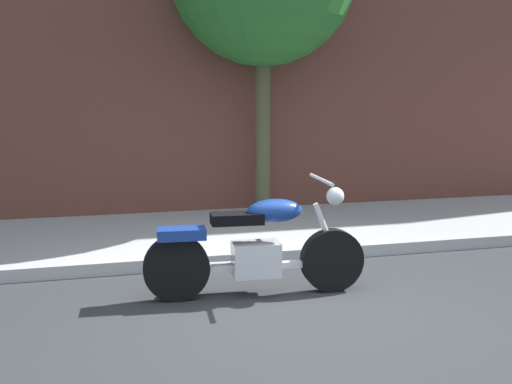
# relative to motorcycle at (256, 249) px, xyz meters

# --- Properties ---
(ground_plane) EXTENTS (60.00, 60.00, 0.00)m
(ground_plane) POSITION_rel_motorcycle_xyz_m (0.15, -0.52, -0.45)
(ground_plane) COLOR #303335
(sidewalk) EXTENTS (23.04, 2.66, 0.14)m
(sidewalk) POSITION_rel_motorcycle_xyz_m (0.15, 2.32, -0.38)
(sidewalk) COLOR #AFAFAF
(sidewalk) RESTS_ON ground
(motorcycle) EXTENTS (2.10, 0.70, 1.11)m
(motorcycle) POSITION_rel_motorcycle_xyz_m (0.00, 0.00, 0.00)
(motorcycle) COLOR black
(motorcycle) RESTS_ON ground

